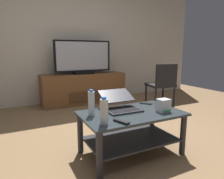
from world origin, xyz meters
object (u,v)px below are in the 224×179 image
at_px(laptop, 120,104).
at_px(water_bottle_far, 104,112).
at_px(tv_remote, 121,122).
at_px(router_box, 163,105).
at_px(water_bottle_near, 91,103).
at_px(cell_phone, 146,103).
at_px(television, 83,58).
at_px(coffee_table, 131,126).
at_px(media_cabinet, 84,88).
at_px(dining_chair, 162,83).

height_order(laptop, water_bottle_far, water_bottle_far).
bearing_deg(tv_remote, router_box, -9.57).
distance_m(router_box, water_bottle_near, 0.74).
bearing_deg(water_bottle_near, cell_phone, 9.60).
distance_m(water_bottle_far, tv_remote, 0.18).
bearing_deg(television, coffee_table, -96.41).
xyz_separation_m(media_cabinet, television, (0.00, -0.02, 0.63)).
bearing_deg(coffee_table, cell_phone, 32.65).
xyz_separation_m(coffee_table, router_box, (0.31, -0.12, 0.21)).
xyz_separation_m(television, water_bottle_near, (-0.65, -2.14, -0.36)).
bearing_deg(cell_phone, water_bottle_near, 149.94).
xyz_separation_m(coffee_table, dining_chair, (1.40, 1.17, 0.18)).
relative_size(laptop, water_bottle_far, 1.74).
relative_size(router_box, cell_phone, 0.95).
xyz_separation_m(media_cabinet, laptop, (-0.30, -2.11, 0.20)).
relative_size(coffee_table, water_bottle_far, 4.31).
height_order(television, laptop, television).
xyz_separation_m(laptop, router_box, (0.35, -0.27, 0.01)).
relative_size(cell_phone, tv_remote, 0.88).
bearing_deg(media_cabinet, water_bottle_near, -106.71).
relative_size(coffee_table, router_box, 7.76).
bearing_deg(media_cabinet, coffee_table, -96.34).
bearing_deg(water_bottle_far, cell_phone, 28.83).
xyz_separation_m(router_box, cell_phone, (0.04, 0.34, -0.06)).
relative_size(coffee_table, cell_phone, 7.38).
xyz_separation_m(media_cabinet, tv_remote, (-0.49, -2.47, 0.15)).
bearing_deg(dining_chair, media_cabinet, 136.63).
bearing_deg(television, media_cabinet, 90.00).
bearing_deg(water_bottle_near, router_box, -17.29).
relative_size(water_bottle_near, cell_phone, 1.83).
bearing_deg(water_bottle_far, water_bottle_near, 91.50).
bearing_deg(dining_chair, water_bottle_near, -149.10).
relative_size(water_bottle_far, tv_remote, 1.50).
height_order(television, water_bottle_far, television).
bearing_deg(water_bottle_near, coffee_table, -13.35).
relative_size(coffee_table, laptop, 2.48).
height_order(media_cabinet, router_box, media_cabinet).
xyz_separation_m(television, cell_phone, (0.09, -2.01, -0.48)).
xyz_separation_m(media_cabinet, cell_phone, (0.09, -2.04, 0.15)).
relative_size(media_cabinet, television, 1.46).
relative_size(coffee_table, tv_remote, 6.46).
height_order(media_cabinet, water_bottle_far, water_bottle_far).
distance_m(laptop, tv_remote, 0.41).
distance_m(television, tv_remote, 2.54).
relative_size(media_cabinet, laptop, 4.07).
bearing_deg(television, water_bottle_far, -104.86).
relative_size(media_cabinet, cell_phone, 12.11).
bearing_deg(dining_chair, router_box, -130.21).
distance_m(coffee_table, television, 2.33).
distance_m(television, laptop, 2.15).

